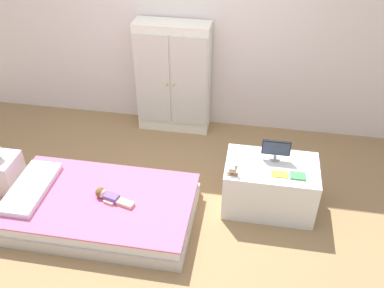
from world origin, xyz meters
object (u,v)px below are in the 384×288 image
tv_monitor (276,149)px  rocking_horse_toy (234,170)px  nightstand (2,172)px  book_green (298,176)px  bed (101,208)px  doll (107,196)px  wardrobe (173,78)px  book_yellow (280,174)px  tv_stand (270,186)px

tv_monitor → rocking_horse_toy: tv_monitor is taller
nightstand → book_green: (2.90, 0.04, 0.34)m
rocking_horse_toy → bed: bearing=-168.7°
doll → wardrobe: size_ratio=0.29×
doll → tv_monitor: bearing=19.2°
doll → rocking_horse_toy: bearing=11.7°
nightstand → wardrobe: 2.09m
rocking_horse_toy → book_green: rocking_horse_toy is taller
tv_monitor → book_yellow: tv_monitor is taller
bed → rocking_horse_toy: rocking_horse_toy is taller
rocking_horse_toy → book_yellow: rocking_horse_toy is taller
book_green → bed: bearing=-170.0°
rocking_horse_toy → nightstand: bearing=179.4°
tv_stand → book_green: bearing=-28.4°
doll → book_green: book_green is taller
bed → tv_monitor: size_ratio=6.64×
doll → tv_stand: bearing=16.1°
tv_stand → nightstand: bearing=-176.5°
nightstand → book_green: bearing=0.9°
wardrobe → doll: bearing=-100.1°
nightstand → wardrobe: (1.50, 1.36, 0.49)m
wardrobe → rocking_horse_toy: size_ratio=11.44×
tv_monitor → book_yellow: 0.25m
bed → book_green: 1.83m
tv_monitor → book_green: bearing=-45.8°
wardrobe → bed: bearing=-102.8°
doll → rocking_horse_toy: (1.12, 0.23, 0.27)m
wardrobe → tv_stand: wardrobe is taller
doll → nightstand: bearing=168.1°
wardrobe → book_green: bearing=-43.5°
rocking_horse_toy → book_green: 0.57m
wardrobe → book_green: size_ratio=9.86×
bed → tv_stand: (1.54, 0.43, 0.13)m
doll → tv_stand: 1.52m
doll → book_green: 1.72m
doll → wardrobe: wardrobe is taller
tv_stand → book_green: (0.22, -0.12, 0.26)m
tv_monitor → book_yellow: size_ratio=1.78×
tv_stand → tv_monitor: 0.39m
wardrobe → book_yellow: size_ratio=9.02×
wardrobe → tv_stand: (1.17, -1.20, -0.41)m
wardrobe → tv_stand: size_ratio=1.55×
bed → tv_stand: tv_stand is taller
wardrobe → tv_monitor: wardrobe is taller
tv_monitor → nightstand: bearing=-174.6°
nightstand → tv_stand: 2.68m
nightstand → rocking_horse_toy: (2.33, -0.03, 0.38)m
nightstand → book_yellow: 2.76m
doll → bed: bearing=-173.7°
tv_monitor → tv_stand: bearing=-100.3°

